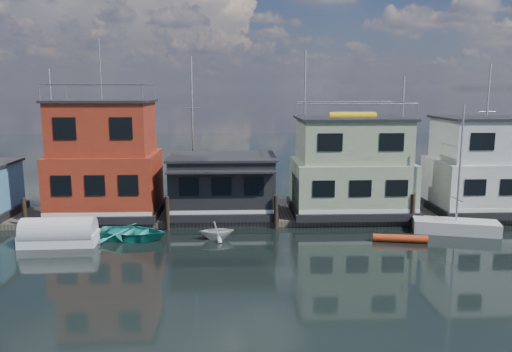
{
  "coord_description": "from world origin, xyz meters",
  "views": [
    {
      "loc": [
        0.33,
        -22.14,
        8.99
      ],
      "look_at": [
        1.83,
        12.0,
        3.0
      ],
      "focal_mm": 35.0,
      "sensor_mm": 36.0,
      "label": 1
    }
  ],
  "objects_px": {
    "dinghy_teal": "(132,232)",
    "tarp_runabout": "(59,234)",
    "houseboat_red": "(105,161)",
    "houseboat_green": "(351,168)",
    "houseboat_dark": "(223,185)",
    "dinghy_white": "(217,230)",
    "houseboat_white": "(491,167)",
    "red_kayak": "(400,238)",
    "day_sailer": "(456,226)"
  },
  "relations": [
    {
      "from": "dinghy_teal",
      "to": "tarp_runabout",
      "type": "relative_size",
      "value": 0.98
    },
    {
      "from": "houseboat_red",
      "to": "tarp_runabout",
      "type": "xyz_separation_m",
      "value": [
        -1.4,
        -5.71,
        -3.45
      ]
    },
    {
      "from": "houseboat_red",
      "to": "dinghy_teal",
      "type": "xyz_separation_m",
      "value": [
        2.61,
        -4.8,
        -3.66
      ]
    },
    {
      "from": "houseboat_green",
      "to": "tarp_runabout",
      "type": "distance_m",
      "value": 19.49
    },
    {
      "from": "houseboat_dark",
      "to": "tarp_runabout",
      "type": "distance_m",
      "value": 11.13
    },
    {
      "from": "houseboat_red",
      "to": "dinghy_white",
      "type": "relative_size",
      "value": 5.64
    },
    {
      "from": "houseboat_dark",
      "to": "houseboat_white",
      "type": "xyz_separation_m",
      "value": [
        19.0,
        0.02,
        1.12
      ]
    },
    {
      "from": "houseboat_dark",
      "to": "red_kayak",
      "type": "relative_size",
      "value": 2.33
    },
    {
      "from": "day_sailer",
      "to": "tarp_runabout",
      "type": "bearing_deg",
      "value": -161.4
    },
    {
      "from": "dinghy_white",
      "to": "tarp_runabout",
      "type": "xyz_separation_m",
      "value": [
        -9.13,
        -0.73,
        0.1
      ]
    },
    {
      "from": "houseboat_white",
      "to": "red_kayak",
      "type": "relative_size",
      "value": 2.65
    },
    {
      "from": "houseboat_dark",
      "to": "red_kayak",
      "type": "height_order",
      "value": "houseboat_dark"
    },
    {
      "from": "houseboat_dark",
      "to": "red_kayak",
      "type": "xyz_separation_m",
      "value": [
        10.63,
        -6.03,
        -2.18
      ]
    },
    {
      "from": "day_sailer",
      "to": "red_kayak",
      "type": "bearing_deg",
      "value": -141.44
    },
    {
      "from": "houseboat_dark",
      "to": "day_sailer",
      "type": "relative_size",
      "value": 0.91
    },
    {
      "from": "houseboat_white",
      "to": "day_sailer",
      "type": "height_order",
      "value": "day_sailer"
    },
    {
      "from": "houseboat_red",
      "to": "tarp_runabout",
      "type": "bearing_deg",
      "value": -103.81
    },
    {
      "from": "houseboat_dark",
      "to": "dinghy_teal",
      "type": "bearing_deg",
      "value": -138.43
    },
    {
      "from": "houseboat_white",
      "to": "red_kayak",
      "type": "height_order",
      "value": "houseboat_white"
    },
    {
      "from": "red_kayak",
      "to": "tarp_runabout",
      "type": "distance_m",
      "value": 20.04
    },
    {
      "from": "dinghy_white",
      "to": "tarp_runabout",
      "type": "bearing_deg",
      "value": 87.67
    },
    {
      "from": "houseboat_red",
      "to": "red_kayak",
      "type": "xyz_separation_m",
      "value": [
        18.63,
        -6.05,
        -3.87
      ]
    },
    {
      "from": "houseboat_green",
      "to": "red_kayak",
      "type": "bearing_deg",
      "value": -74.96
    },
    {
      "from": "houseboat_red",
      "to": "houseboat_dark",
      "type": "relative_size",
      "value": 1.6
    },
    {
      "from": "dinghy_teal",
      "to": "tarp_runabout",
      "type": "height_order",
      "value": "tarp_runabout"
    },
    {
      "from": "day_sailer",
      "to": "houseboat_red",
      "type": "bearing_deg",
      "value": -175.42
    },
    {
      "from": "houseboat_dark",
      "to": "houseboat_green",
      "type": "bearing_deg",
      "value": 0.12
    },
    {
      "from": "houseboat_green",
      "to": "tarp_runabout",
      "type": "bearing_deg",
      "value": -162.76
    },
    {
      "from": "houseboat_white",
      "to": "day_sailer",
      "type": "distance_m",
      "value": 6.73
    },
    {
      "from": "houseboat_dark",
      "to": "dinghy_teal",
      "type": "xyz_separation_m",
      "value": [
        -5.39,
        -4.78,
        -1.97
      ]
    },
    {
      "from": "houseboat_white",
      "to": "dinghy_teal",
      "type": "distance_m",
      "value": 25.05
    },
    {
      "from": "dinghy_teal",
      "to": "dinghy_white",
      "type": "distance_m",
      "value": 5.12
    },
    {
      "from": "tarp_runabout",
      "to": "day_sailer",
      "type": "bearing_deg",
      "value": 1.76
    },
    {
      "from": "dinghy_white",
      "to": "houseboat_dark",
      "type": "bearing_deg",
      "value": -10.09
    },
    {
      "from": "houseboat_dark",
      "to": "day_sailer",
      "type": "xyz_separation_m",
      "value": [
        14.78,
        -4.23,
        -1.96
      ]
    },
    {
      "from": "houseboat_green",
      "to": "dinghy_white",
      "type": "distance_m",
      "value": 10.95
    },
    {
      "from": "houseboat_green",
      "to": "day_sailer",
      "type": "distance_m",
      "value": 7.81
    },
    {
      "from": "dinghy_teal",
      "to": "dinghy_white",
      "type": "height_order",
      "value": "dinghy_white"
    },
    {
      "from": "houseboat_dark",
      "to": "houseboat_white",
      "type": "height_order",
      "value": "houseboat_white"
    },
    {
      "from": "houseboat_green",
      "to": "dinghy_teal",
      "type": "height_order",
      "value": "houseboat_green"
    },
    {
      "from": "houseboat_red",
      "to": "dinghy_white",
      "type": "bearing_deg",
      "value": -32.82
    },
    {
      "from": "dinghy_teal",
      "to": "day_sailer",
      "type": "height_order",
      "value": "day_sailer"
    },
    {
      "from": "dinghy_teal",
      "to": "red_kayak",
      "type": "xyz_separation_m",
      "value": [
        16.02,
        -1.25,
        -0.21
      ]
    },
    {
      "from": "houseboat_white",
      "to": "tarp_runabout",
      "type": "distance_m",
      "value": 29.12
    },
    {
      "from": "red_kayak",
      "to": "tarp_runabout",
      "type": "relative_size",
      "value": 0.72
    },
    {
      "from": "houseboat_white",
      "to": "dinghy_teal",
      "type": "bearing_deg",
      "value": -168.86
    },
    {
      "from": "houseboat_white",
      "to": "day_sailer",
      "type": "xyz_separation_m",
      "value": [
        -4.22,
        -4.25,
        -3.08
      ]
    },
    {
      "from": "tarp_runabout",
      "to": "dinghy_teal",
      "type": "bearing_deg",
      "value": 11.05
    },
    {
      "from": "houseboat_white",
      "to": "houseboat_green",
      "type": "bearing_deg",
      "value": 180.0
    },
    {
      "from": "houseboat_green",
      "to": "tarp_runabout",
      "type": "relative_size",
      "value": 1.92
    }
  ]
}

